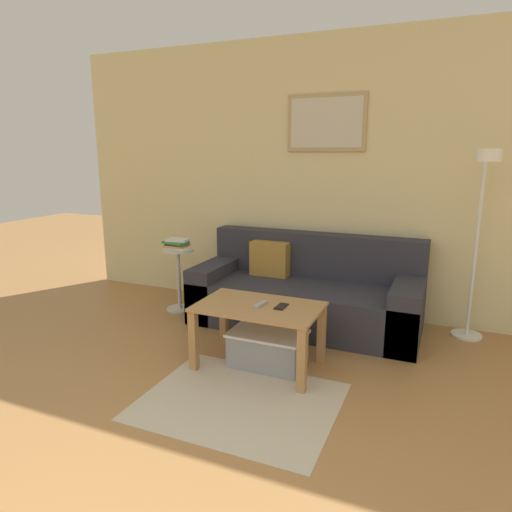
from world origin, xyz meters
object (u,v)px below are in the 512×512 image
at_px(book_stack, 177,244).
at_px(coffee_table, 259,318).
at_px(side_table, 179,274).
at_px(remote_control, 260,305).
at_px(floor_lamp, 480,222).
at_px(storage_bin, 268,348).
at_px(cell_phone, 281,306).
at_px(couch, 306,294).

bearing_deg(book_stack, coffee_table, -34.20).
relative_size(side_table, remote_control, 4.07).
relative_size(floor_lamp, book_stack, 6.12).
relative_size(side_table, book_stack, 2.42).
bearing_deg(side_table, book_stack, 147.67).
distance_m(storage_bin, remote_control, 0.35).
bearing_deg(cell_phone, coffee_table, -167.64).
relative_size(couch, cell_phone, 14.19).
height_order(storage_bin, book_stack, book_stack).
bearing_deg(side_table, storage_bin, -31.97).
xyz_separation_m(coffee_table, floor_lamp, (1.41, 1.02, 0.64)).
distance_m(floor_lamp, remote_control, 1.81).
relative_size(storage_bin, cell_phone, 3.89).
height_order(coffee_table, remote_control, remote_control).
xyz_separation_m(floor_lamp, book_stack, (-2.60, -0.21, -0.34)).
relative_size(storage_bin, remote_control, 3.63).
xyz_separation_m(side_table, book_stack, (-0.01, 0.01, 0.30)).
xyz_separation_m(book_stack, remote_control, (1.21, -0.82, -0.19)).
height_order(couch, storage_bin, couch).
bearing_deg(couch, remote_control, -92.71).
height_order(coffee_table, floor_lamp, floor_lamp).
bearing_deg(side_table, cell_phone, -29.96).
xyz_separation_m(coffee_table, book_stack, (-1.20, 0.81, 0.29)).
relative_size(storage_bin, side_table, 0.89).
height_order(side_table, remote_control, side_table).
bearing_deg(couch, cell_phone, -83.84).
bearing_deg(book_stack, side_table, -32.33).
relative_size(side_table, cell_phone, 4.36).
bearing_deg(book_stack, floor_lamp, 4.58).
bearing_deg(side_table, floor_lamp, 4.79).
xyz_separation_m(couch, cell_phone, (0.10, -0.92, 0.19)).
bearing_deg(cell_phone, book_stack, 151.52).
distance_m(couch, floor_lamp, 1.54).
bearing_deg(floor_lamp, book_stack, -175.42).
bearing_deg(coffee_table, storage_bin, 26.41).
bearing_deg(storage_bin, side_table, 148.03).
xyz_separation_m(storage_bin, remote_control, (-0.04, -0.03, 0.34)).
distance_m(book_stack, cell_phone, 1.58).
bearing_deg(remote_control, side_table, 153.09).
bearing_deg(floor_lamp, couch, -177.17).
distance_m(storage_bin, side_table, 1.48).
bearing_deg(storage_bin, couch, 89.94).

